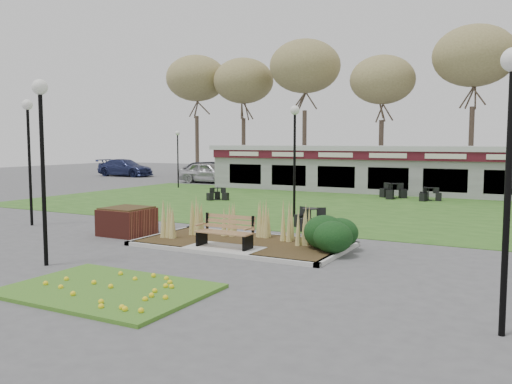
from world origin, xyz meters
The scene contains 20 objects.
ground centered at (0.00, 0.00, 0.00)m, with size 100.00×100.00×0.00m, color #515154.
lawn centered at (0.00, 12.00, 0.01)m, with size 34.00×16.00×0.02m, color #2D5D1D.
flower_bed centered at (0.00, -4.60, 0.07)m, with size 4.20×3.00×0.16m.
planting_bed centered at (1.27, 1.35, 0.37)m, with size 6.75×3.40×1.27m.
park_bench centered at (0.00, 0.25, 0.59)m, with size 1.70×0.66×0.93m.
brick_planter centered at (-4.40, 1.00, 0.48)m, with size 1.50×1.50×0.95m.
food_pavilion centered at (0.00, 19.96, 1.48)m, with size 24.60×3.40×2.90m.
tree_backdrop centered at (0.00, 28.00, 8.36)m, with size 47.24×5.24×10.36m.
lamp_post_near_left centered at (-3.14, -3.50, 3.45)m, with size 0.39×0.39×4.73m.
lamp_post_near_right centered at (7.58, -3.50, 3.39)m, with size 0.39×0.39×4.66m.
lamp_post_mid_left centered at (-9.03, 0.91, 3.45)m, with size 0.39×0.39×4.74m.
lamp_post_mid_right centered at (-1.13, 7.63, 3.39)m, with size 0.39×0.39×4.66m.
lamp_post_far_left centered at (-14.00, 17.00, 2.84)m, with size 0.32×0.32×3.89m.
bistro_set_a centered at (0.68, 5.00, 0.27)m, with size 1.41×1.28×0.75m.
bistro_set_b centered at (-7.49, 11.70, 0.24)m, with size 1.11×1.23×0.66m.
bistro_set_c centered at (2.67, 16.70, 0.25)m, with size 1.23×1.29×0.70m.
bistro_set_d centered at (0.65, 17.00, 0.30)m, with size 1.56×1.37×0.83m.
car_silver centered at (-14.49, 21.59, 0.80)m, with size 1.89×4.71×1.60m, color #BAB9BE.
car_black centered at (-15.16, 22.62, 0.77)m, with size 1.63×4.69×1.54m, color black.
car_blue centered at (-25.54, 24.69, 0.78)m, with size 2.18×5.37×1.56m, color navy.
Camera 1 is at (8.08, -13.03, 3.19)m, focal length 38.00 mm.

